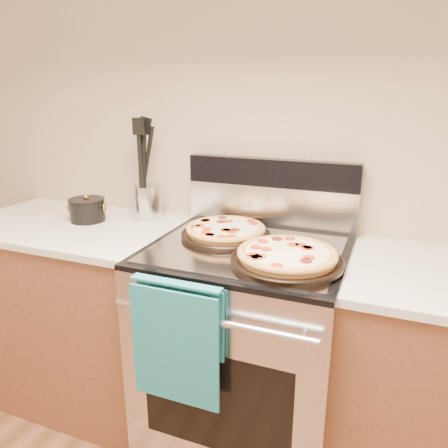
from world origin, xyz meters
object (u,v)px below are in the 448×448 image
at_px(pepperoni_pizza_back, 226,231).
at_px(pepperoni_pizza_front, 287,257).
at_px(utensil_crock, 148,202).
at_px(range_body, 246,352).
at_px(saucepan, 87,211).

bearing_deg(pepperoni_pizza_back, pepperoni_pizza_front, -31.94).
height_order(pepperoni_pizza_front, utensil_crock, utensil_crock).
distance_m(range_body, saucepan, 0.98).
bearing_deg(pepperoni_pizza_front, utensil_crock, 155.57).
relative_size(pepperoni_pizza_back, saucepan, 2.26).
xyz_separation_m(pepperoni_pizza_back, utensil_crock, (-0.46, 0.16, 0.04)).
distance_m(pepperoni_pizza_front, utensil_crock, 0.84).
bearing_deg(saucepan, pepperoni_pizza_back, -1.52).
height_order(pepperoni_pizza_back, pepperoni_pizza_front, pepperoni_pizza_front).
xyz_separation_m(pepperoni_pizza_back, pepperoni_pizza_front, (0.30, -0.19, 0.00)).
relative_size(pepperoni_pizza_back, pepperoni_pizza_front, 0.94).
distance_m(pepperoni_pizza_back, utensil_crock, 0.49).
xyz_separation_m(range_body, saucepan, (-0.83, 0.09, 0.51)).
xyz_separation_m(pepperoni_pizza_back, saucepan, (-0.71, 0.02, 0.01)).
height_order(pepperoni_pizza_back, utensil_crock, utensil_crock).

